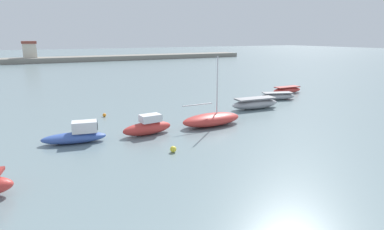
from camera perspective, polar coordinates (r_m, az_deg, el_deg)
The scene contains 8 objects.
moored_boat_2 at distance 24.19m, azimuth -19.36°, elevation -3.31°, with size 4.48×2.12×1.50m.
moored_boat_3 at distance 24.97m, azimuth -7.66°, elevation -2.03°, with size 3.96×1.49×1.51m.
moored_boat_4 at distance 27.24m, azimuth 3.40°, elevation -0.76°, with size 5.40×2.17×5.70m.
moored_boat_5 at distance 34.21m, azimuth 10.88°, elevation 1.98°, with size 5.44×2.02×1.12m.
moored_boat_6 at distance 39.75m, azimuth 14.57°, elevation 3.19°, with size 4.53×2.65×0.85m.
moored_boat_7 at distance 44.56m, azimuth 16.14°, elevation 4.18°, with size 4.41×1.46×0.87m.
mooring_buoy_0 at distance 31.30m, azimuth -14.95°, elevation -0.01°, with size 0.33×0.33×0.33m, color orange.
mooring_buoy_1 at distance 21.13m, azimuth -3.28°, elevation -5.94°, with size 0.41×0.41×0.41m, color yellow.
Camera 1 is at (-2.45, -6.68, 7.23)m, focal length 30.77 mm.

